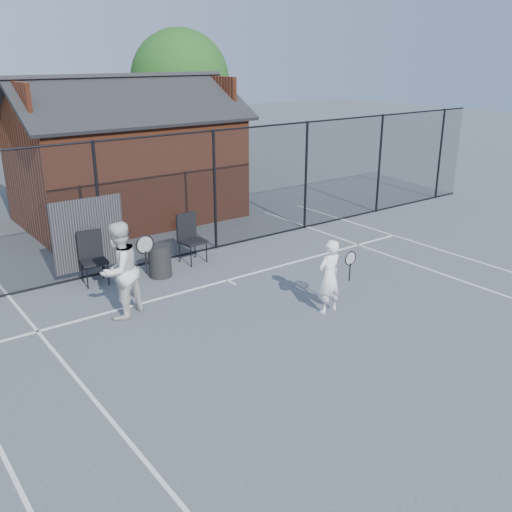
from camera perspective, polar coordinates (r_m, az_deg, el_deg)
ground at (r=10.43m, az=6.43°, el=-7.42°), size 80.00×80.00×0.00m
court_lines at (r=9.63m, az=11.86°, el=-10.15°), size 11.02×18.00×0.01m
fence at (r=13.62m, az=-8.78°, el=5.49°), size 22.04×3.00×3.00m
clubhouse at (r=17.46m, az=-12.76°, el=8.88°), size 6.50×4.36×4.19m
tree_right at (r=24.36m, az=-7.60°, el=17.09°), size 3.97×3.97×5.70m
player_front at (r=10.89m, az=7.34°, el=-2.04°), size 0.66×0.49×1.46m
player_back at (r=10.85m, az=-13.47°, el=-1.40°), size 1.11×1.01×1.85m
chair_left at (r=12.68m, az=-15.92°, el=-0.31°), size 0.61×0.62×1.12m
chair_right at (r=13.55m, az=-6.36°, el=1.67°), size 0.61×0.63×1.14m
waste_bin at (r=12.84m, az=-9.59°, el=-0.48°), size 0.52×0.52×0.73m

